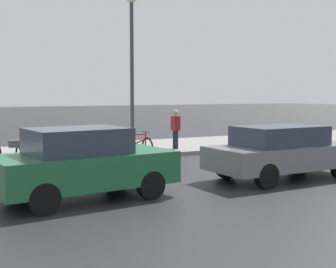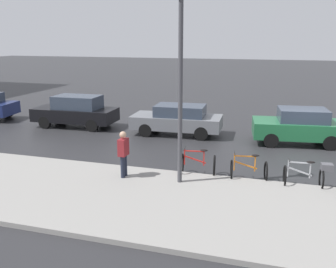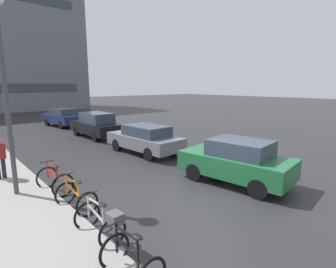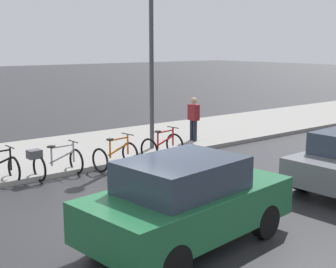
{
  "view_description": "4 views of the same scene",
  "coord_description": "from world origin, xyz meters",
  "px_view_note": "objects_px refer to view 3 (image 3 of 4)",
  "views": [
    {
      "loc": [
        11.7,
        -2.74,
        2.36
      ],
      "look_at": [
        0.36,
        3.03,
        1.23
      ],
      "focal_mm": 50.0,
      "sensor_mm": 36.0,
      "label": 1
    },
    {
      "loc": [
        -15.39,
        1.17,
        4.61
      ],
      "look_at": [
        -2.19,
        5.11,
        1.06
      ],
      "focal_mm": 40.0,
      "sensor_mm": 36.0,
      "label": 2
    },
    {
      "loc": [
        -6.11,
        -4.95,
        3.5
      ],
      "look_at": [
        0.47,
        2.49,
        1.64
      ],
      "focal_mm": 28.0,
      "sensor_mm": 36.0,
      "label": 3
    },
    {
      "loc": [
        7.76,
        -4.87,
        3.52
      ],
      "look_at": [
        -1.33,
        2.2,
        1.31
      ],
      "focal_mm": 50.0,
      "sensor_mm": 36.0,
      "label": 4
    }
  ],
  "objects_px": {
    "bicycle_second": "(103,221)",
    "bicycle_farthest": "(55,180)",
    "car_black": "(96,125)",
    "car_grey": "(145,139)",
    "car_green": "(237,161)",
    "car_navy": "(63,117)",
    "bicycle_nearest": "(131,261)",
    "streetlamp": "(1,58)",
    "bicycle_third": "(76,197)"
  },
  "relations": [
    {
      "from": "bicycle_second",
      "to": "bicycle_farthest",
      "type": "xyz_separation_m",
      "value": [
        0.13,
        3.55,
        -0.06
      ]
    },
    {
      "from": "bicycle_second",
      "to": "bicycle_farthest",
      "type": "relative_size",
      "value": 1.16
    },
    {
      "from": "car_black",
      "to": "car_grey",
      "type": "bearing_deg",
      "value": -90.5
    },
    {
      "from": "car_green",
      "to": "car_grey",
      "type": "bearing_deg",
      "value": 89.32
    },
    {
      "from": "car_grey",
      "to": "car_black",
      "type": "bearing_deg",
      "value": 89.5
    },
    {
      "from": "car_grey",
      "to": "car_navy",
      "type": "xyz_separation_m",
      "value": [
        0.12,
        11.92,
        0.02
      ]
    },
    {
      "from": "bicycle_nearest",
      "to": "bicycle_second",
      "type": "bearing_deg",
      "value": 81.86
    },
    {
      "from": "bicycle_nearest",
      "to": "streetlamp",
      "type": "bearing_deg",
      "value": 97.57
    },
    {
      "from": "bicycle_farthest",
      "to": "streetlamp",
      "type": "xyz_separation_m",
      "value": [
        -1.06,
        0.37,
        3.84
      ]
    },
    {
      "from": "bicycle_farthest",
      "to": "car_navy",
      "type": "height_order",
      "value": "car_navy"
    },
    {
      "from": "car_navy",
      "to": "bicycle_nearest",
      "type": "bearing_deg",
      "value": -106.78
    },
    {
      "from": "bicycle_second",
      "to": "car_grey",
      "type": "distance_m",
      "value": 7.89
    },
    {
      "from": "car_green",
      "to": "car_grey",
      "type": "distance_m",
      "value": 5.61
    },
    {
      "from": "bicycle_second",
      "to": "car_grey",
      "type": "bearing_deg",
      "value": 46.47
    },
    {
      "from": "car_grey",
      "to": "bicycle_nearest",
      "type": "bearing_deg",
      "value": -128.12
    },
    {
      "from": "car_grey",
      "to": "streetlamp",
      "type": "relative_size",
      "value": 0.72
    },
    {
      "from": "bicycle_second",
      "to": "bicycle_third",
      "type": "xyz_separation_m",
      "value": [
        0.14,
        1.85,
        -0.09
      ]
    },
    {
      "from": "car_navy",
      "to": "streetlamp",
      "type": "distance_m",
      "value": 15.57
    },
    {
      "from": "streetlamp",
      "to": "car_navy",
      "type": "bearing_deg",
      "value": 64.73
    },
    {
      "from": "bicycle_third",
      "to": "streetlamp",
      "type": "height_order",
      "value": "streetlamp"
    },
    {
      "from": "bicycle_third",
      "to": "car_black",
      "type": "distance_m",
      "value": 10.88
    },
    {
      "from": "car_green",
      "to": "car_navy",
      "type": "relative_size",
      "value": 0.95
    },
    {
      "from": "bicycle_third",
      "to": "car_black",
      "type": "relative_size",
      "value": 0.29
    },
    {
      "from": "bicycle_nearest",
      "to": "car_green",
      "type": "height_order",
      "value": "car_green"
    },
    {
      "from": "bicycle_second",
      "to": "streetlamp",
      "type": "relative_size",
      "value": 0.24
    },
    {
      "from": "car_black",
      "to": "streetlamp",
      "type": "height_order",
      "value": "streetlamp"
    },
    {
      "from": "bicycle_nearest",
      "to": "bicycle_third",
      "type": "relative_size",
      "value": 0.91
    },
    {
      "from": "car_grey",
      "to": "car_green",
      "type": "bearing_deg",
      "value": -90.68
    },
    {
      "from": "bicycle_nearest",
      "to": "car_green",
      "type": "xyz_separation_m",
      "value": [
        5.58,
        1.58,
        0.42
      ]
    },
    {
      "from": "car_green",
      "to": "streetlamp",
      "type": "bearing_deg",
      "value": 148.81
    },
    {
      "from": "bicycle_second",
      "to": "car_grey",
      "type": "relative_size",
      "value": 0.33
    },
    {
      "from": "bicycle_second",
      "to": "bicycle_farthest",
      "type": "distance_m",
      "value": 3.55
    },
    {
      "from": "bicycle_second",
      "to": "streetlamp",
      "type": "height_order",
      "value": "streetlamp"
    },
    {
      "from": "bicycle_nearest",
      "to": "car_navy",
      "type": "height_order",
      "value": "car_navy"
    },
    {
      "from": "car_green",
      "to": "streetlamp",
      "type": "distance_m",
      "value": 8.12
    },
    {
      "from": "car_grey",
      "to": "car_navy",
      "type": "height_order",
      "value": "car_navy"
    },
    {
      "from": "car_green",
      "to": "streetlamp",
      "type": "height_order",
      "value": "streetlamp"
    },
    {
      "from": "car_black",
      "to": "bicycle_farthest",
      "type": "bearing_deg",
      "value": -124.57
    },
    {
      "from": "bicycle_third",
      "to": "car_grey",
      "type": "bearing_deg",
      "value": 36.15
    },
    {
      "from": "bicycle_nearest",
      "to": "car_black",
      "type": "distance_m",
      "value": 14.01
    },
    {
      "from": "bicycle_nearest",
      "to": "car_grey",
      "type": "distance_m",
      "value": 9.15
    },
    {
      "from": "bicycle_farthest",
      "to": "car_green",
      "type": "height_order",
      "value": "car_green"
    },
    {
      "from": "bicycle_second",
      "to": "streetlamp",
      "type": "bearing_deg",
      "value": 103.31
    },
    {
      "from": "bicycle_farthest",
      "to": "bicycle_nearest",
      "type": "bearing_deg",
      "value": -93.86
    },
    {
      "from": "bicycle_third",
      "to": "bicycle_second",
      "type": "bearing_deg",
      "value": -94.33
    },
    {
      "from": "bicycle_third",
      "to": "car_grey",
      "type": "relative_size",
      "value": 0.29
    },
    {
      "from": "car_grey",
      "to": "bicycle_second",
      "type": "bearing_deg",
      "value": -133.53
    },
    {
      "from": "bicycle_third",
      "to": "bicycle_farthest",
      "type": "distance_m",
      "value": 1.7
    },
    {
      "from": "bicycle_second",
      "to": "car_navy",
      "type": "xyz_separation_m",
      "value": [
        5.55,
        17.64,
        0.31
      ]
    },
    {
      "from": "bicycle_nearest",
      "to": "bicycle_farthest",
      "type": "xyz_separation_m",
      "value": [
        0.34,
        5.02,
        0.02
      ]
    }
  ]
}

